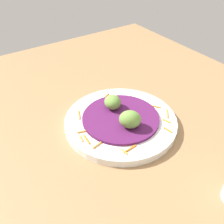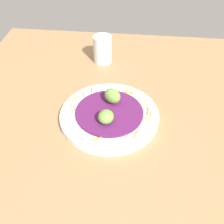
{
  "view_description": "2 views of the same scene",
  "coord_description": "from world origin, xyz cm",
  "views": [
    {
      "loc": [
        -42.34,
        24.16,
        44.59
      ],
      "look_at": [
        -1.28,
        -3.61,
        6.09
      ],
      "focal_mm": 41.3,
      "sensor_mm": 36.0,
      "label": 1
    },
    {
      "loc": [
        53.19,
        1.44,
        55.73
      ],
      "look_at": [
        -0.73,
        -4.48,
        5.97
      ],
      "focal_mm": 43.43,
      "sensor_mm": 36.0,
      "label": 2
    }
  ],
  "objects": [
    {
      "name": "carrot_garnish",
      "position": [
        -4.62,
        -3.81,
        4.07
      ],
      "size": [
        21.97,
        24.35,
        0.4
      ],
      "color": "orange",
      "rests_on": "main_plate"
    },
    {
      "name": "cabbage_bed",
      "position": [
        -2.45,
        -5.43,
        4.23
      ],
      "size": [
        19.15,
        19.15,
        0.72
      ],
      "primitive_type": "cylinder",
      "color": "#51194C",
      "rests_on": "main_plate"
    },
    {
      "name": "guac_scoop_left",
      "position": [
        1.74,
        -5.84,
        6.37
      ],
      "size": [
        5.26,
        4.97,
        3.57
      ],
      "primitive_type": "ellipsoid",
      "rotation": [
        0.0,
        0.0,
        6.1
      ],
      "color": "olive",
      "rests_on": "cabbage_bed"
    },
    {
      "name": "guac_scoop_center",
      "position": [
        -6.64,
        -5.02,
        6.77
      ],
      "size": [
        6.46,
        6.59,
        4.36
      ],
      "primitive_type": "ellipsoid",
      "rotation": [
        0.0,
        0.0,
        2.44
      ],
      "color": "olive",
      "rests_on": "cabbage_bed"
    },
    {
      "name": "table_surface",
      "position": [
        0.0,
        0.0,
        1.0
      ],
      "size": [
        110.0,
        110.0,
        2.0
      ],
      "primitive_type": "cube",
      "color": "#936D47",
      "rests_on": "ground"
    },
    {
      "name": "main_plate",
      "position": [
        -2.45,
        -5.43,
        2.94
      ],
      "size": [
        27.98,
        27.98,
        1.87
      ],
      "primitive_type": "cylinder",
      "color": "white",
      "rests_on": "table_surface"
    }
  ]
}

